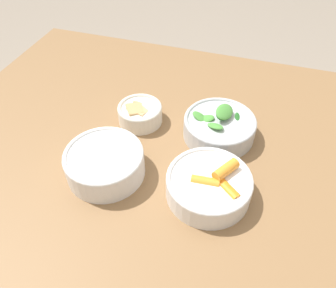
{
  "coord_description": "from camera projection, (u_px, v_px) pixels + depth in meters",
  "views": [
    {
      "loc": [
        -0.2,
        0.5,
        1.3
      ],
      "look_at": [
        -0.04,
        -0.0,
        0.78
      ],
      "focal_mm": 35.0,
      "sensor_mm": 36.0,
      "label": 1
    }
  ],
  "objects": [
    {
      "name": "ground_plane",
      "position": [
        157.0,
        279.0,
        1.3
      ],
      "size": [
        10.0,
        10.0,
        0.0
      ],
      "primitive_type": "plane",
      "color": "gray"
    },
    {
      "name": "bowl_beans_hotdog",
      "position": [
        105.0,
        163.0,
        0.7
      ],
      "size": [
        0.17,
        0.17,
        0.06
      ],
      "color": "white",
      "rests_on": "dining_table"
    },
    {
      "name": "bowl_carrots",
      "position": [
        209.0,
        185.0,
        0.66
      ],
      "size": [
        0.17,
        0.17,
        0.07
      ],
      "color": "white",
      "rests_on": "dining_table"
    },
    {
      "name": "bowl_cookies",
      "position": [
        140.0,
        113.0,
        0.83
      ],
      "size": [
        0.11,
        0.11,
        0.05
      ],
      "color": "silver",
      "rests_on": "dining_table"
    },
    {
      "name": "dining_table",
      "position": [
        152.0,
        179.0,
        0.85
      ],
      "size": [
        1.11,
        0.97,
        0.75
      ],
      "color": "olive",
      "rests_on": "ground_plane"
    },
    {
      "name": "bowl_greens",
      "position": [
        219.0,
        126.0,
        0.79
      ],
      "size": [
        0.17,
        0.17,
        0.08
      ],
      "color": "silver",
      "rests_on": "dining_table"
    }
  ]
}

